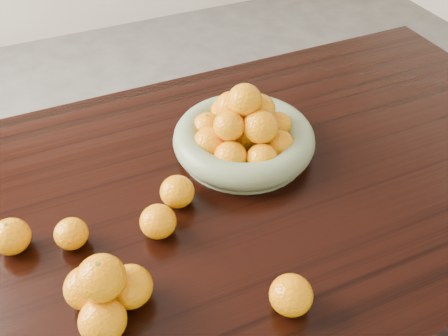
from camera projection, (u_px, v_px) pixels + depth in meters
name	position (u px, v px, depth m)	size (l,w,h in m)	color
dining_table	(203.00, 220.00, 1.21)	(2.00, 1.00, 0.75)	black
fruit_bowl	(244.00, 135.00, 1.24)	(0.35, 0.35, 0.19)	gray
orange_pyramid	(105.00, 293.00, 0.89)	(0.16, 0.16, 0.14)	#FF9E07
loose_orange_0	(11.00, 236.00, 1.01)	(0.08, 0.08, 0.07)	#FF9E07
loose_orange_1	(158.00, 221.00, 1.04)	(0.08, 0.08, 0.07)	#FF9E07
loose_orange_2	(291.00, 295.00, 0.91)	(0.08, 0.08, 0.08)	#FF9E07
loose_orange_3	(71.00, 234.00, 1.02)	(0.07, 0.07, 0.07)	#FF9E07
loose_orange_4	(177.00, 192.00, 1.11)	(0.08, 0.08, 0.07)	#FF9E07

